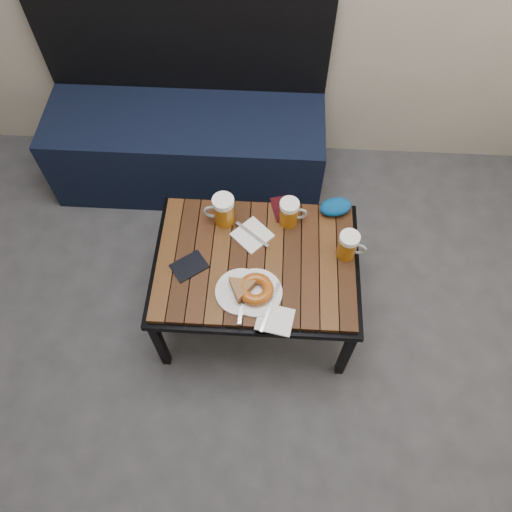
# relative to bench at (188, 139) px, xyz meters

# --- Properties ---
(room_shell) EXTENTS (4.00, 4.00, 4.00)m
(room_shell) POSITION_rel_bench_xyz_m (0.19, -1.26, 1.48)
(room_shell) COLOR gray
(room_shell) RESTS_ON ground
(bench) EXTENTS (1.40, 0.50, 0.95)m
(bench) POSITION_rel_bench_xyz_m (0.00, 0.00, 0.00)
(bench) COLOR black
(bench) RESTS_ON ground
(cafe_table) EXTENTS (0.84, 0.62, 0.47)m
(cafe_table) POSITION_rel_bench_xyz_m (0.40, -0.83, 0.16)
(cafe_table) COLOR black
(cafe_table) RESTS_ON ground
(beer_mug_left) EXTENTS (0.13, 0.09, 0.14)m
(beer_mug_left) POSITION_rel_bench_xyz_m (0.26, -0.65, 0.27)
(beer_mug_left) COLOR #98550C
(beer_mug_left) RESTS_ON cafe_table
(beer_mug_centre) EXTENTS (0.12, 0.08, 0.13)m
(beer_mug_centre) POSITION_rel_bench_xyz_m (0.53, -0.64, 0.26)
(beer_mug_centre) COLOR #98550C
(beer_mug_centre) RESTS_ON cafe_table
(beer_mug_right) EXTENTS (0.12, 0.09, 0.13)m
(beer_mug_right) POSITION_rel_bench_xyz_m (0.77, -0.79, 0.26)
(beer_mug_right) COLOR #98550C
(beer_mug_right) RESTS_ON cafe_table
(plate_pie) EXTENTS (0.20, 0.20, 0.06)m
(plate_pie) POSITION_rel_bench_xyz_m (0.35, -0.99, 0.22)
(plate_pie) COLOR white
(plate_pie) RESTS_ON cafe_table
(plate_bagel) EXTENTS (0.21, 0.27, 0.06)m
(plate_bagel) POSITION_rel_bench_xyz_m (0.41, -0.99, 0.22)
(plate_bagel) COLOR white
(plate_bagel) RESTS_ON cafe_table
(napkin_left) EXTENTS (0.19, 0.19, 0.01)m
(napkin_left) POSITION_rel_bench_xyz_m (0.38, -0.72, 0.20)
(napkin_left) COLOR white
(napkin_left) RESTS_ON cafe_table
(napkin_right) EXTENTS (0.15, 0.14, 0.01)m
(napkin_right) POSITION_rel_bench_xyz_m (0.49, -1.09, 0.20)
(napkin_right) COLOR white
(napkin_right) RESTS_ON cafe_table
(passport_navy) EXTENTS (0.17, 0.16, 0.01)m
(passport_navy) POSITION_rel_bench_xyz_m (0.14, -0.88, 0.20)
(passport_navy) COLOR black
(passport_navy) RESTS_ON cafe_table
(passport_burgundy) EXTENTS (0.12, 0.15, 0.01)m
(passport_burgundy) POSITION_rel_bench_xyz_m (0.51, -0.57, 0.20)
(passport_burgundy) COLOR black
(passport_burgundy) RESTS_ON cafe_table
(knit_pouch) EXTENTS (0.16, 0.13, 0.06)m
(knit_pouch) POSITION_rel_bench_xyz_m (0.73, -0.57, 0.23)
(knit_pouch) COLOR navy
(knit_pouch) RESTS_ON cafe_table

